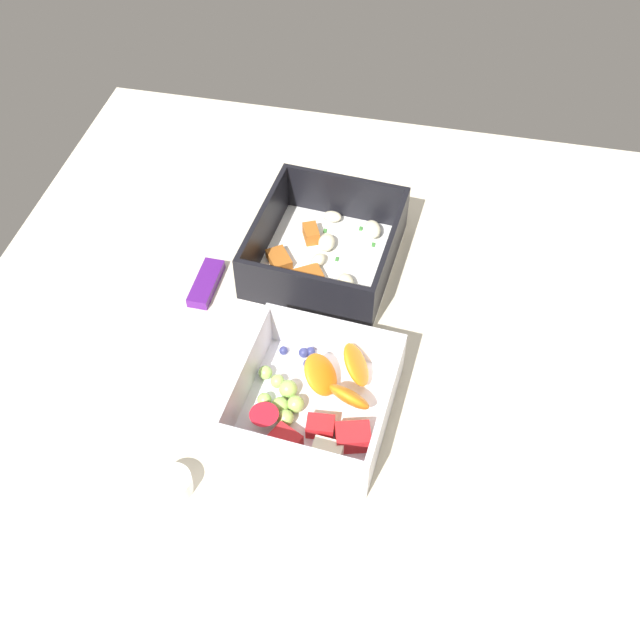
{
  "coord_description": "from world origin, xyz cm",
  "views": [
    {
      "loc": [
        -51.62,
        -11.05,
        66.4
      ],
      "look_at": [
        -0.45,
        -0.21,
        4.0
      ],
      "focal_mm": 42.03,
      "sensor_mm": 36.0,
      "label": 1
    }
  ],
  "objects_px": {
    "pasta_container": "(325,251)",
    "fruit_bowl": "(316,400)",
    "candy_bar": "(206,283)",
    "paper_cup_liner": "(174,484)"
  },
  "relations": [
    {
      "from": "pasta_container",
      "to": "fruit_bowl",
      "type": "xyz_separation_m",
      "value": [
        -0.21,
        -0.03,
        -0.0
      ]
    },
    {
      "from": "fruit_bowl",
      "to": "candy_bar",
      "type": "relative_size",
      "value": 2.42
    },
    {
      "from": "candy_bar",
      "to": "pasta_container",
      "type": "bearing_deg",
      "value": -63.09
    },
    {
      "from": "pasta_container",
      "to": "paper_cup_liner",
      "type": "distance_m",
      "value": 0.33
    },
    {
      "from": "fruit_bowl",
      "to": "candy_bar",
      "type": "xyz_separation_m",
      "value": [
        0.14,
        0.16,
        -0.01
      ]
    },
    {
      "from": "fruit_bowl",
      "to": "candy_bar",
      "type": "height_order",
      "value": "fruit_bowl"
    },
    {
      "from": "fruit_bowl",
      "to": "paper_cup_liner",
      "type": "xyz_separation_m",
      "value": [
        -0.11,
        0.11,
        -0.01
      ]
    },
    {
      "from": "fruit_bowl",
      "to": "paper_cup_liner",
      "type": "bearing_deg",
      "value": 135.05
    },
    {
      "from": "pasta_container",
      "to": "paper_cup_liner",
      "type": "bearing_deg",
      "value": 170.95
    },
    {
      "from": "pasta_container",
      "to": "fruit_bowl",
      "type": "distance_m",
      "value": 0.21
    }
  ]
}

